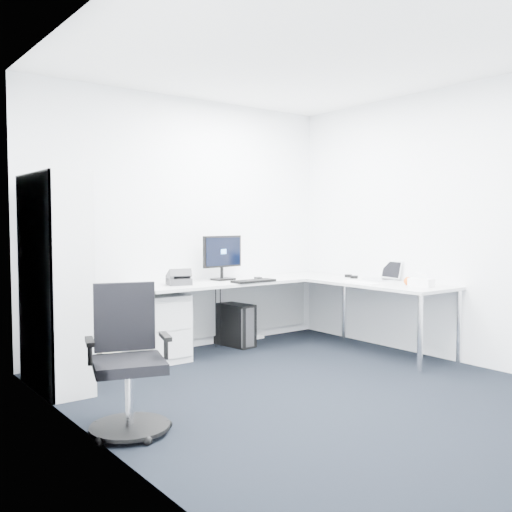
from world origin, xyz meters
TOP-DOWN VIEW (x-y plane):
  - ground at (0.00, 0.00)m, footprint 4.20×4.20m
  - ceiling at (0.00, 0.00)m, footprint 4.20×4.20m
  - wall_back at (0.00, 2.10)m, footprint 3.60×0.02m
  - wall_left at (-1.80, 0.00)m, footprint 0.02×4.20m
  - wall_right at (1.80, 0.00)m, footprint 0.02×4.20m
  - l_desk at (0.55, 1.40)m, footprint 2.56×1.43m
  - drawer_pedestal at (-0.49, 1.78)m, footprint 0.43×0.53m
  - bookshelf at (-1.62, 1.45)m, footprint 0.34×0.88m
  - task_chair at (-1.58, 0.13)m, footprint 0.68×0.68m
  - black_pc_tower at (0.49, 1.88)m, footprint 0.28×0.50m
  - beige_pc_tower at (-1.09, 1.76)m, footprint 0.19×0.41m
  - power_strip at (0.83, 2.01)m, footprint 0.34×0.09m
  - monitor at (0.30, 1.83)m, footprint 0.53×0.22m
  - black_keyboard at (0.44, 1.47)m, footprint 0.48×0.18m
  - mouse at (0.61, 1.62)m, footprint 0.09×0.11m
  - desk_phone at (-0.31, 1.72)m, footprint 0.27×0.27m
  - laptop at (1.61, 0.80)m, footprint 0.35×0.35m
  - white_keyboard at (1.24, 0.71)m, footprint 0.15×0.43m
  - headphones at (1.60, 1.18)m, footprint 0.19×0.23m
  - orange_fruit at (1.46, 0.29)m, footprint 0.09×0.09m
  - tissue_box at (1.48, 0.15)m, footprint 0.14×0.24m

SIDE VIEW (x-z plane):
  - ground at x=0.00m, z-range 0.00..0.00m
  - power_strip at x=0.83m, z-range 0.00..0.04m
  - beige_pc_tower at x=-1.09m, z-range 0.00..0.39m
  - black_pc_tower at x=0.49m, z-range 0.00..0.47m
  - drawer_pedestal at x=-0.49m, z-range 0.00..0.66m
  - l_desk at x=0.55m, z-range 0.00..0.75m
  - task_chair at x=-1.58m, z-range 0.00..0.96m
  - white_keyboard at x=1.24m, z-range 0.75..0.76m
  - black_keyboard at x=0.44m, z-range 0.75..0.77m
  - mouse at x=0.61m, z-range 0.75..0.78m
  - headphones at x=1.60m, z-range 0.75..0.80m
  - tissue_box at x=1.48m, z-range 0.75..0.83m
  - orange_fruit at x=1.46m, z-range 0.75..0.83m
  - desk_phone at x=-0.31m, z-range 0.75..0.90m
  - laptop at x=1.61m, z-range 0.75..0.96m
  - bookshelf at x=-1.62m, z-range 0.00..1.77m
  - monitor at x=0.30m, z-range 0.75..1.24m
  - wall_back at x=0.00m, z-range 0.00..2.70m
  - wall_left at x=-1.80m, z-range 0.00..2.70m
  - wall_right at x=1.80m, z-range 0.00..2.70m
  - ceiling at x=0.00m, z-range 2.70..2.70m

